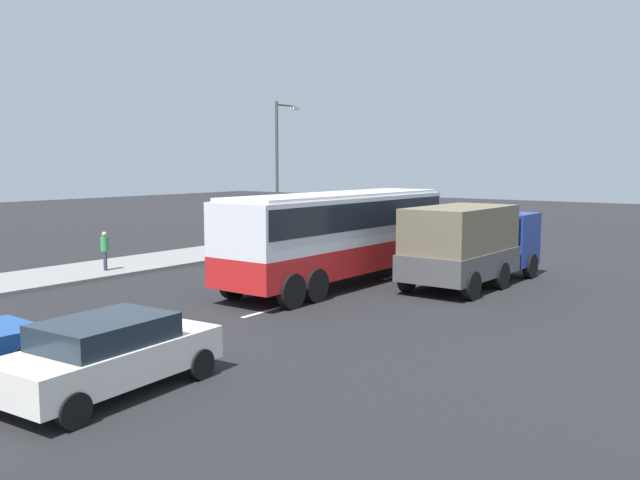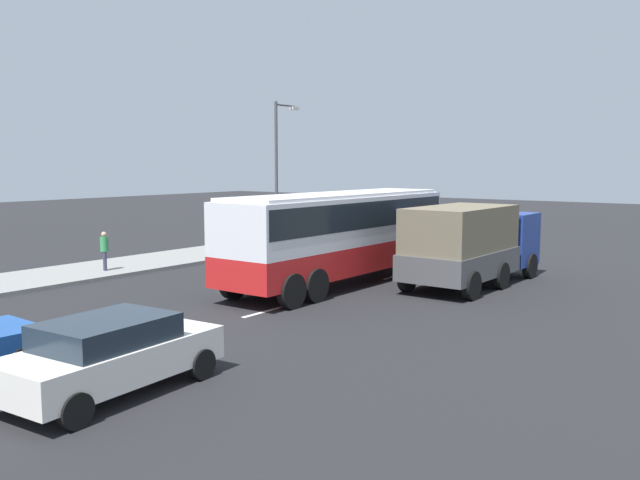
% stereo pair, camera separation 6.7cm
% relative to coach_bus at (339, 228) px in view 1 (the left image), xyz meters
% --- Properties ---
extents(ground_plane, '(120.00, 120.00, 0.00)m').
position_rel_coach_bus_xyz_m(ground_plane, '(-0.42, 0.99, -2.09)').
color(ground_plane, black).
extents(sidewalk_curb, '(80.00, 4.00, 0.15)m').
position_rel_coach_bus_xyz_m(sidewalk_curb, '(-0.42, 9.66, -2.01)').
color(sidewalk_curb, gray).
rests_on(sidewalk_curb, ground_plane).
extents(lane_centreline, '(23.42, 0.16, 0.01)m').
position_rel_coach_bus_xyz_m(lane_centreline, '(-4.67, -0.79, -2.09)').
color(lane_centreline, white).
rests_on(lane_centreline, ground_plane).
extents(coach_bus, '(10.99, 2.84, 3.36)m').
position_rel_coach_bus_xyz_m(coach_bus, '(0.00, 0.00, 0.00)').
color(coach_bus, red).
rests_on(coach_bus, ground_plane).
extents(cargo_truck, '(7.14, 2.81, 2.93)m').
position_rel_coach_bus_xyz_m(cargo_truck, '(2.73, -3.96, -0.50)').
color(cargo_truck, navy).
rests_on(cargo_truck, ground_plane).
extents(car_white_minivan, '(4.50, 2.21, 1.50)m').
position_rel_coach_bus_xyz_m(car_white_minivan, '(-12.23, -3.12, -1.29)').
color(car_white_minivan, white).
rests_on(car_white_minivan, ground_plane).
extents(pedestrian_near_curb, '(0.32, 0.32, 1.57)m').
position_rel_coach_bus_xyz_m(pedestrian_near_curb, '(-3.71, 8.92, -1.04)').
color(pedestrian_near_curb, '#38334C').
rests_on(pedestrian_near_curb, sidewalk_curb).
extents(pedestrian_at_crossing, '(0.32, 0.32, 1.56)m').
position_rel_coach_bus_xyz_m(pedestrian_at_crossing, '(8.83, 8.70, -1.05)').
color(pedestrian_at_crossing, '#38334C').
rests_on(pedestrian_at_crossing, sidewalk_curb).
extents(street_lamp, '(1.84, 0.24, 7.43)m').
position_rel_coach_bus_xyz_m(street_lamp, '(6.57, 8.38, 2.31)').
color(street_lamp, '#47474C').
rests_on(street_lamp, sidewalk_curb).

